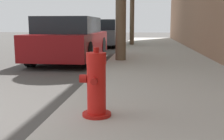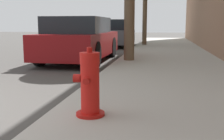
# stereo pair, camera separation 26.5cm
# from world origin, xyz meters

# --- Properties ---
(sidewalk_slab) EXTENTS (3.05, 40.00, 0.14)m
(sidewalk_slab) POSITION_xyz_m (3.64, 0.00, 0.07)
(sidewalk_slab) COLOR #A8A59E
(sidewalk_slab) RESTS_ON ground_plane
(fire_hydrant) EXTENTS (0.35, 0.35, 0.78)m
(fire_hydrant) POSITION_xyz_m (2.64, 0.33, 0.49)
(fire_hydrant) COLOR #A91511
(fire_hydrant) RESTS_ON sidewalk_slab
(parked_car_near) EXTENTS (1.81, 4.14, 1.39)m
(parked_car_near) POSITION_xyz_m (0.83, 5.99, 0.69)
(parked_car_near) COLOR maroon
(parked_car_near) RESTS_ON ground_plane
(parked_car_mid) EXTENTS (1.78, 3.96, 1.42)m
(parked_car_mid) POSITION_xyz_m (0.91, 12.36, 0.69)
(parked_car_mid) COLOR #4C5156
(parked_car_mid) RESTS_ON ground_plane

